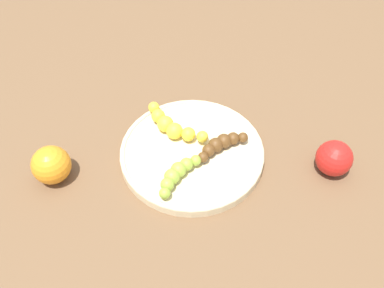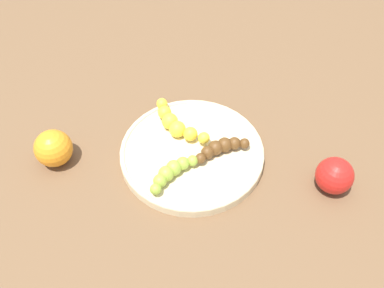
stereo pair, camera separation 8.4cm
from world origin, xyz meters
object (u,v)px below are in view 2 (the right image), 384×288
(banana_overripe, at_px, (221,148))
(banana_green, at_px, (171,172))
(banana_yellow, at_px, (177,123))
(orange_fruit, at_px, (53,148))
(fruit_bowl, at_px, (192,152))
(apple_red, at_px, (334,176))

(banana_overripe, bearing_deg, banana_green, 98.61)
(banana_yellow, xyz_separation_m, orange_fruit, (0.09, 0.24, 0.00))
(fruit_bowl, bearing_deg, apple_red, -141.83)
(orange_fruit, bearing_deg, fruit_bowl, -123.54)
(banana_green, distance_m, orange_fruit, 0.24)
(fruit_bowl, relative_size, banana_overripe, 2.53)
(banana_overripe, height_order, apple_red, apple_red)
(banana_green, distance_m, banana_yellow, 0.13)
(fruit_bowl, height_order, banana_yellow, banana_yellow)
(banana_overripe, xyz_separation_m, apple_red, (-0.18, -0.13, 0.00))
(banana_green, relative_size, orange_fruit, 1.53)
(apple_red, bearing_deg, banana_yellow, 29.92)
(banana_green, bearing_deg, fruit_bowl, -75.04)
(banana_yellow, bearing_deg, banana_green, 44.64)
(banana_yellow, bearing_deg, banana_overripe, 102.22)
(banana_green, xyz_separation_m, orange_fruit, (0.18, 0.16, 0.00))
(fruit_bowl, bearing_deg, banana_green, 113.68)
(banana_green, bearing_deg, orange_fruit, 32.11)
(banana_green, xyz_separation_m, apple_red, (-0.19, -0.24, 0.00))
(banana_overripe, relative_size, banana_yellow, 0.74)
(banana_yellow, bearing_deg, fruit_bowl, 76.72)
(fruit_bowl, height_order, banana_green, banana_green)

